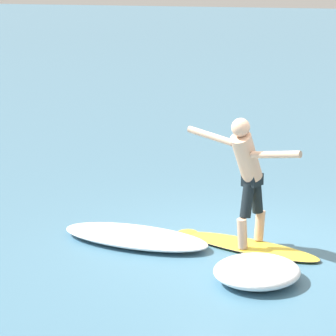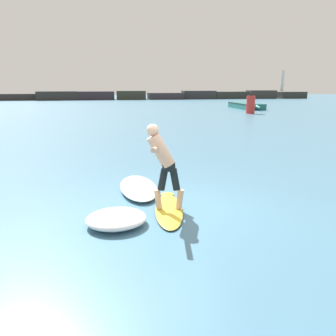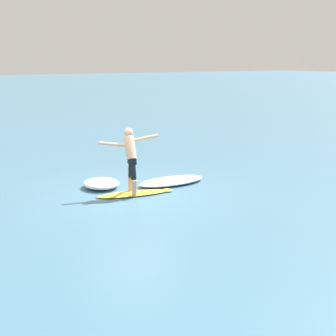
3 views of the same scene
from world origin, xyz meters
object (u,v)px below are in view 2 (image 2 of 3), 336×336
at_px(surfer, 162,159).
at_px(fishing_boat_near_jetty, 246,106).
at_px(channel_marker_buoy, 251,104).
at_px(surfboard, 169,209).

height_order(surfer, fishing_boat_near_jetty, surfer).
bearing_deg(channel_marker_buoy, fishing_boat_near_jetty, 68.29).
bearing_deg(surfer, channel_marker_buoy, 61.05).
bearing_deg(fishing_boat_near_jetty, surfer, -117.37).
bearing_deg(channel_marker_buoy, surfboard, -118.70).
bearing_deg(surfboard, fishing_boat_near_jetty, 62.82).
distance_m(surfer, fishing_boat_near_jetty, 34.79).
height_order(surfboard, channel_marker_buoy, channel_marker_buoy).
height_order(surfer, channel_marker_buoy, channel_marker_buoy).
distance_m(surfboard, fishing_boat_near_jetty, 34.71).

